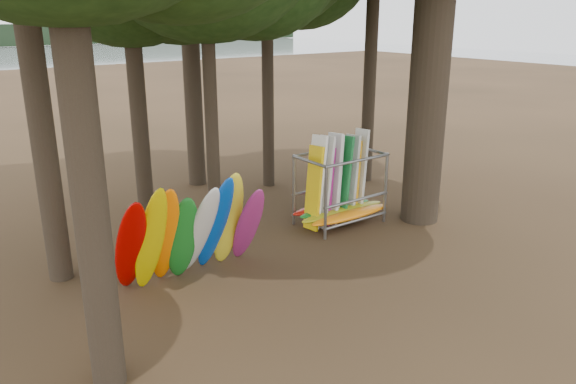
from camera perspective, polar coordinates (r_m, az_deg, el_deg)
ground at (r=15.25m, az=3.26°, el=-6.43°), size 120.00×120.00×0.00m
kayak_row at (r=13.50m, az=-9.89°, el=-4.08°), size 3.89×1.92×2.92m
storage_rack at (r=17.23m, az=5.24°, el=0.12°), size 3.20×1.58×2.83m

